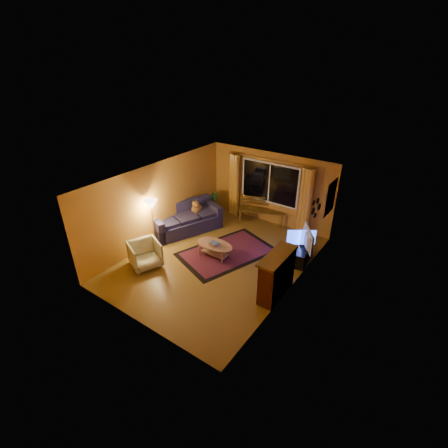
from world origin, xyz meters
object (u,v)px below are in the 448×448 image
Objects in this scene: sofa at (186,218)px; tv_console at (303,254)px; coffee_table at (215,250)px; armchair at (145,253)px; floor_lamp at (153,224)px; bench at (261,217)px.

tv_console is (3.91, 0.58, -0.24)m from sofa.
sofa is 2.17× the size of tv_console.
coffee_table is at bearing -156.37° from tv_console.
sofa reaches higher than tv_console.
armchair is at bearing -57.50° from sofa.
armchair reaches higher than coffee_table.
tv_console is at bearing 30.43° from coffee_table.
tv_console is (4.00, 1.92, -0.57)m from floor_lamp.
coffee_table is (1.72, -0.71, -0.25)m from sofa.
armchair is at bearing -131.44° from coffee_table.
sofa is 2.23m from armchair.
floor_lamp is 2.00m from coffee_table.
floor_lamp is at bearing -160.78° from coffee_table.
sofa is at bearing 34.32° from armchair.
coffee_table is 2.54m from tv_console.
armchair is at bearing -59.70° from floor_lamp.
armchair is (-1.38, -4.14, 0.17)m from bench.
sofa is 1.97× the size of coffee_table.
armchair is 0.70× the size of coffee_table.
armchair is 4.47m from tv_console.
floor_lamp reaches higher than tv_console.
floor_lamp reaches higher than coffee_table.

